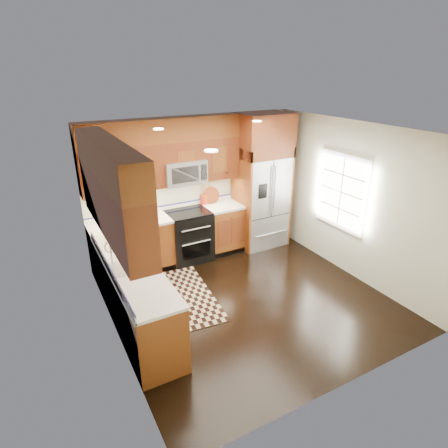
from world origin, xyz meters
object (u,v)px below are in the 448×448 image
range (189,236)px  utensil_crock (204,198)px  refrigerator (262,182)px  rug (179,297)px  knife_block (144,210)px

range → utensil_crock: size_ratio=2.49×
range → refrigerator: bearing=-1.4°
range → utensil_crock: (0.44, 0.25, 0.60)m
rug → knife_block: bearing=98.7°
refrigerator → rug: (-2.23, -1.10, -1.30)m
utensil_crock → rug: bearing=-129.0°
refrigerator → knife_block: refrigerator is taller
range → refrigerator: size_ratio=0.36×
utensil_crock → knife_block: bearing=-175.6°
range → knife_block: bearing=167.9°
rug → knife_block: 1.68m
knife_block → rug: bearing=-86.7°
range → rug: range is taller
range → utensil_crock: 0.79m
utensil_crock → range: bearing=-150.0°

